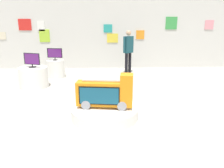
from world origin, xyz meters
name	(u,v)px	position (x,y,z in m)	size (l,w,h in m)	color
ground_plane	(107,116)	(0.00, 0.00, 0.00)	(30.00, 30.00, 0.00)	#B2ADA3
back_wall_display	(105,35)	(-0.01, 5.42, 1.47)	(11.01, 0.13, 2.93)	silver
main_display_pedestal	(105,112)	(-0.06, -0.06, 0.12)	(1.47, 1.47, 0.24)	white
novelty_firetruck_tv	(106,94)	(-0.03, -0.07, 0.55)	(1.23, 0.48, 0.75)	gray
display_pedestal_left_rear	(34,77)	(-2.30, 2.37, 0.33)	(0.90, 0.90, 0.65)	white
tv_on_left_rear	(32,60)	(-2.30, 2.37, 0.89)	(0.53, 0.23, 0.45)	black
display_pedestal_center_rear	(56,69)	(-1.87, 3.69, 0.33)	(0.65, 0.65, 0.65)	white
tv_on_center_rear	(55,53)	(-1.87, 3.69, 0.90)	(0.56, 0.17, 0.44)	black
shopper_browsing_near_truck	(128,49)	(0.92, 4.21, 1.00)	(0.44, 0.40, 1.71)	black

